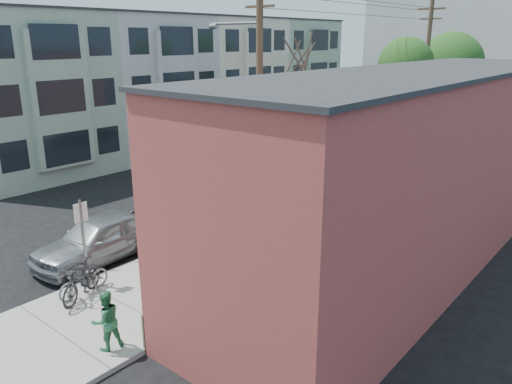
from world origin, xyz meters
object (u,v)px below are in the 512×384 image
Objects in this scene: parking_meter_near at (177,225)px; tree_bare at (295,141)px; patron_grey at (267,247)px; sign_post at (83,235)px; parked_bike_b at (84,280)px; parking_meter_far at (327,171)px; bus at (384,117)px; tree_leafy_mid at (406,66)px; cyclist at (214,228)px; patio_chair_a at (243,272)px; patio_chair_b at (162,316)px; car_0 at (99,238)px; patron_green at (106,320)px; car_1 at (216,202)px; tree_leafy_far at (450,65)px; utility_pole_near at (258,94)px; car_3 at (341,159)px; car_2 at (286,176)px; parked_bike_a at (81,280)px; car_4 at (378,143)px.

tree_bare is (0.55, 6.57, 2.20)m from parking_meter_near.
tree_bare is at bearing -150.98° from patron_grey.
tree_bare reaches higher than parking_meter_near.
sign_post is 1.37m from parked_bike_b.
bus reaches higher than parking_meter_far.
cyclist is (0.58, -16.94, -5.08)m from tree_leafy_mid.
patio_chair_a is 1.00× the size of patio_chair_b.
cyclist is 0.32× the size of car_0.
sign_post reaches higher than bus.
parking_meter_far reaches higher than patio_chair_a.
tree_leafy_mid reaches higher than patron_green.
parking_meter_far is 10.67m from patron_grey.
car_0 is (-2.00, -8.94, -2.35)m from tree_bare.
patio_chair_a is at bearing -72.29° from bus.
cyclist reaches higher than car_1.
patio_chair_b is at bearing -83.39° from tree_leafy_far.
utility_pole_near is 20.77m from tree_leafy_far.
car_3 is at bearing -100.26° from tree_leafy_far.
patron_green is at bearing -24.89° from sign_post.
sign_post is at bearing -81.92° from car_2.
parked_bike_a is at bearing -97.84° from patron_green.
tree_leafy_mid is (0.41, 13.20, 0.60)m from utility_pole_near.
utility_pole_near reaches higher than bus.
sign_post is 21.96m from tree_leafy_mid.
parking_meter_near is at bearing 91.49° from sign_post.
patron_green is 0.81× the size of parked_bike_a.
utility_pole_near is 7.10m from patron_grey.
parking_meter_near is at bearing -94.79° from tree_bare.
car_0 is at bearing -121.48° from parking_meter_near.
parking_meter_far is at bearing 75.47° from car_1.
bus reaches higher than parked_bike_a.
patron_green is at bearing -79.50° from car_3.
tree_bare reaches higher than car_2.
patron_grey is at bearing -172.62° from patron_green.
patron_grey reaches higher than car_4.
car_1 is at bearing -139.10° from patron_green.
utility_pole_near is 1.33× the size of tree_leafy_mid.
patron_grey is at bearing 102.83° from patio_chair_a.
patio_chair_a is (3.72, -5.26, -4.82)m from utility_pole_near.
car_0 is 5.87m from car_1.
bus reaches higher than cyclist.
tree_leafy_mid reaches higher than tree_bare.
tree_leafy_mid is 1.46× the size of car_2.
patio_chair_a is 3.14m from cyclist.
patio_chair_b is (3.95, -14.32, -0.39)m from parking_meter_far.
car_2 is (-2.21, 13.13, 0.01)m from parked_bike_a.
utility_pole_near reaches higher than patron_grey.
parking_meter_near is at bearing -84.33° from patron_grey.
patio_chair_b is at bearing -74.58° from parking_meter_far.
bus is at bearing 100.23° from parking_meter_near.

